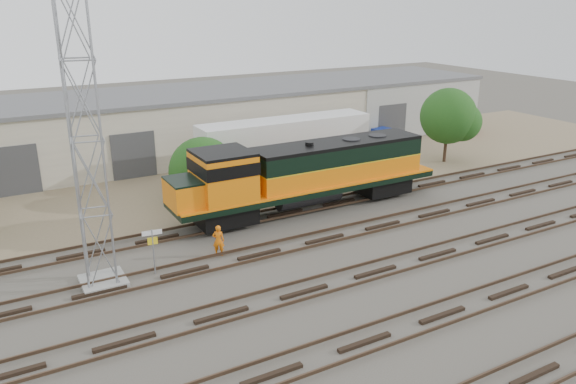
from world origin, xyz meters
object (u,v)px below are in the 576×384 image
semi_trailer (289,139)px  signal_tower (87,145)px  worker (218,240)px  locomotive (305,173)px

semi_trailer → signal_tower: bearing=-144.9°
signal_tower → semi_trailer: signal_tower is taller
worker → semi_trailer: semi_trailer is taller
signal_tower → locomotive: bearing=15.3°
locomotive → worker: bearing=-154.4°
locomotive → worker: 8.12m
signal_tower → worker: 8.22m
locomotive → signal_tower: (-13.04, -3.56, 4.18)m
locomotive → worker: locomotive is taller
signal_tower → worker: signal_tower is taller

